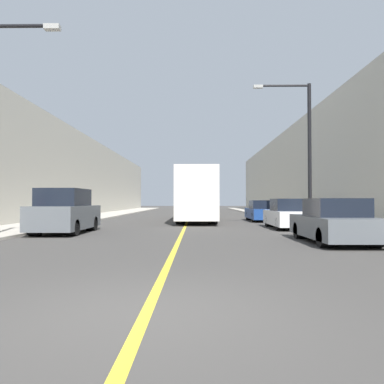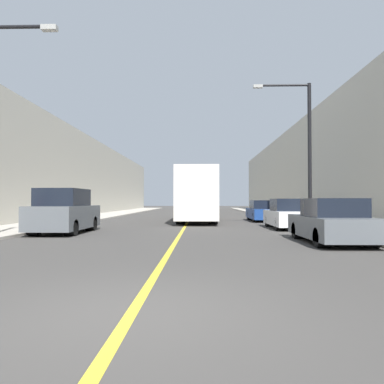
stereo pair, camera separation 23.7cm
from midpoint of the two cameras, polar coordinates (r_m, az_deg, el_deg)
name	(u,v)px [view 2 (the right image)]	position (r m, az deg, el deg)	size (l,w,h in m)	color
ground_plane	(131,314)	(5.04, -7.82, -17.87)	(200.00, 200.00, 0.00)	#3F3D3A
sidewalk_left	(104,216)	(35.93, -13.10, -3.51)	(3.52, 72.00, 0.11)	#B2AA9E
sidewalk_right	(280,216)	(35.58, 13.43, -3.53)	(3.52, 72.00, 0.11)	#B2AA9E
building_row_left	(64,175)	(37.10, -18.71, 2.49)	(4.00, 72.00, 7.74)	#B7B2A3
building_row_right	(320,168)	(36.64, 19.16, 3.41)	(4.00, 72.00, 8.85)	#B7B2A3
road_center_line	(191,216)	(34.80, 0.10, -3.70)	(0.16, 72.00, 0.01)	gold
bus	(197,195)	(26.24, 1.07, -0.43)	(2.54, 11.10, 3.47)	silver
parked_suv_left	(64,213)	(17.51, -18.51, -3.01)	(1.96, 4.48, 1.96)	#51565B
car_right_near	(332,223)	(13.64, 20.97, -4.41)	(1.90, 4.42, 1.51)	#51565B
car_right_mid	(288,215)	(19.92, 14.81, -3.44)	(1.85, 4.33, 1.54)	silver
car_right_far	(263,212)	(26.79, 10.95, -2.96)	(1.79, 4.64, 1.47)	navy
street_lamp_right	(304,143)	(21.16, 17.03, 7.15)	(3.11, 0.24, 7.66)	black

